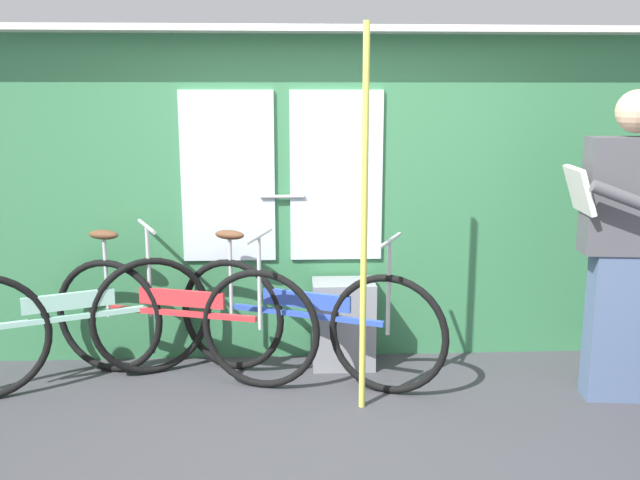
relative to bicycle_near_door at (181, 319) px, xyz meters
The scene contains 8 objects.
ground_plane 1.32m from the bicycle_near_door, 48.28° to the right, with size 6.44×4.27×0.04m, color #38383D.
train_door_wall 1.17m from the bicycle_near_door, 25.41° to the left, with size 5.44×0.28×2.16m.
bicycle_near_door is the anchor object (origin of this frame).
bicycle_leaning_behind 0.77m from the bicycle_near_door, ahead, with size 1.63×0.80×0.94m.
bicycle_by_pole 0.66m from the bicycle_near_door, behind, with size 1.61×0.74×0.97m.
passenger_reading_newspaper 2.65m from the bicycle_near_door, ahead, with size 0.61×0.54×1.78m.
trash_bin_by_wall 1.04m from the bicycle_near_door, 10.01° to the left, with size 0.40×0.28×0.57m, color gray.
handrail_pole 1.34m from the bicycle_near_door, 22.59° to the right, with size 0.04×0.04×2.12m, color #C6C14C.
Camera 1 is at (-0.18, -3.21, 1.75)m, focal length 39.09 mm.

